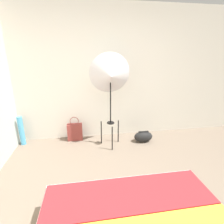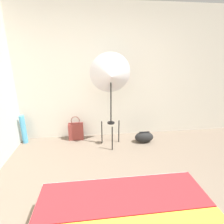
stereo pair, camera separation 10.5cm
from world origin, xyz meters
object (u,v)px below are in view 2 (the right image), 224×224
at_px(photo_umbrella, 111,75).
at_px(tote_bag, 76,131).
at_px(paper_roll, 24,129).
at_px(duffel_bag, 144,137).

relative_size(photo_umbrella, tote_bag, 3.45).
bearing_deg(paper_roll, duffel_bag, -6.35).
bearing_deg(paper_roll, photo_umbrella, -9.89).
height_order(photo_umbrella, duffel_bag, photo_umbrella).
bearing_deg(tote_bag, paper_roll, -178.21).
distance_m(duffel_bag, paper_roll, 2.38).
height_order(duffel_bag, paper_roll, paper_roll).
distance_m(tote_bag, duffel_bag, 1.39).
height_order(tote_bag, paper_roll, paper_roll).
xyz_separation_m(duffel_bag, paper_roll, (-2.36, 0.26, 0.18)).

